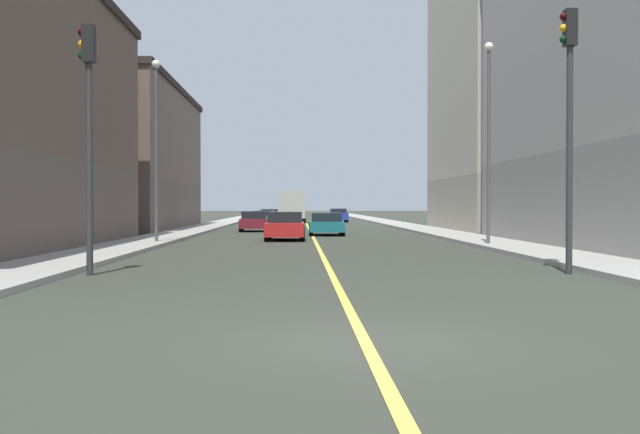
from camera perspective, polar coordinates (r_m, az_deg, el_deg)
name	(u,v)px	position (r m, az deg, el deg)	size (l,w,h in m)	color
ground_plane	(365,341)	(9.76, 3.32, -9.19)	(400.00, 400.00, 0.00)	#32362C
sidewalk_left	(407,226)	(59.19, 6.46, -0.67)	(2.58, 168.00, 0.15)	#9E9B93
sidewalk_right	(209,226)	(58.98, -8.25, -0.68)	(2.58, 168.00, 0.15)	#9E9B93
lane_center_stripe	(308,227)	(58.60, -0.88, -0.75)	(0.16, 154.00, 0.01)	#E5D14C
building_left_mid	(515,77)	(51.63, 14.28, 10.02)	(8.93, 16.20, 19.78)	#9D9688
building_right_midblock	(117,158)	(54.63, -14.78, 4.23)	(8.93, 22.27, 9.78)	brown
traffic_light_left_near	(569,105)	(20.08, 17.98, 7.93)	(0.40, 0.32, 6.51)	#2D2D2D
traffic_light_right_near	(88,114)	(19.55, -16.78, 7.34)	(0.40, 0.32, 6.05)	#2D2D2D
street_lamp_left_near	(489,124)	(31.88, 12.39, 6.78)	(0.36, 0.36, 8.09)	#4C4C51
street_lamp_right_near	(156,133)	(33.76, -12.05, 6.13)	(0.36, 0.36, 7.74)	#4C4C51
car_maroon	(254,222)	(49.48, -4.92, -0.34)	(1.92, 3.98, 1.29)	maroon
car_blue	(338,215)	(75.70, 1.33, 0.12)	(1.90, 4.21, 1.33)	#23389E
car_green	(264,218)	(65.20, -4.14, -0.06)	(2.02, 4.35, 1.21)	#1E6B38
car_teal	(326,224)	(43.14, 0.48, -0.55)	(1.99, 4.22, 1.25)	#196670
car_black	(270,216)	(74.75, -3.76, 0.09)	(1.90, 4.58, 1.28)	black
car_red	(285,226)	(37.01, -2.60, -0.70)	(1.92, 4.09, 1.37)	red
box_truck	(292,206)	(73.30, -2.09, 0.84)	(2.59, 7.32, 3.01)	navy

